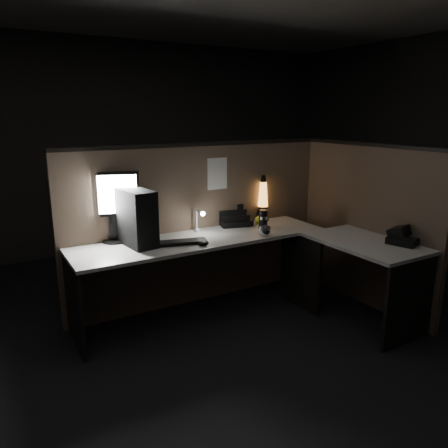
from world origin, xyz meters
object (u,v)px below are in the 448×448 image
monitor (112,200)px  desk_phone (403,236)px  keyboard (182,242)px  pc_tower (135,217)px  lava_lamp (263,202)px

monitor → desk_phone: bearing=-14.5°
desk_phone → keyboard: bearing=132.9°
pc_tower → lava_lamp: same height
pc_tower → desk_phone: size_ratio=1.46×
monitor → keyboard: monitor is taller
monitor → keyboard: 0.69m
monitor → keyboard: (0.47, -0.35, -0.35)m
lava_lamp → desk_phone: 1.38m
desk_phone → monitor: bearing=131.2°
pc_tower → desk_phone: bearing=-36.2°
pc_tower → monitor: 0.26m
monitor → keyboard: bearing=-19.9°
pc_tower → keyboard: 0.44m
lava_lamp → monitor: bearing=179.0°
keyboard → lava_lamp: size_ratio=0.90×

